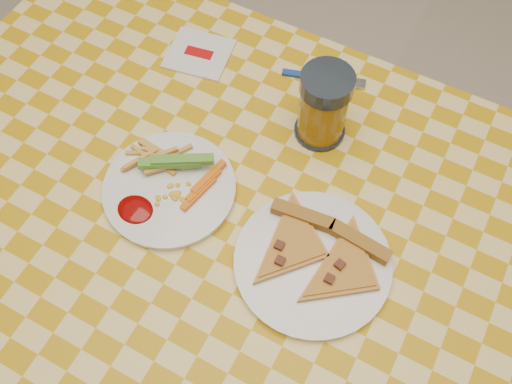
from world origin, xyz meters
TOP-DOWN VIEW (x-y plane):
  - ground at (0.00, 0.00)m, footprint 8.00×8.00m
  - table at (0.00, 0.00)m, footprint 1.28×0.88m
  - plate_left at (-0.13, 0.00)m, footprint 0.25×0.25m
  - plate_right at (0.14, -0.00)m, footprint 0.26×0.26m
  - fries_veggies at (-0.14, 0.02)m, footprint 0.18×0.17m
  - pizza_slices at (0.14, 0.01)m, footprint 0.23×0.21m
  - drink_glass at (0.04, 0.23)m, footprint 0.09×0.09m
  - napkin at (-0.24, 0.29)m, footprint 0.13×0.13m
  - fork at (-0.00, 0.34)m, footprint 0.16×0.06m

SIDE VIEW (x-z plane):
  - ground at x=0.00m, z-range 0.00..0.00m
  - table at x=0.00m, z-range 0.30..1.06m
  - napkin at x=-0.24m, z-range 0.76..0.76m
  - fork at x=0.00m, z-range 0.76..0.76m
  - plate_left at x=-0.13m, z-range 0.76..0.77m
  - plate_right at x=0.14m, z-range 0.76..0.77m
  - pizza_slices at x=0.14m, z-range 0.76..0.79m
  - fries_veggies at x=-0.14m, z-range 0.76..0.80m
  - drink_glass at x=0.04m, z-range 0.75..0.90m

